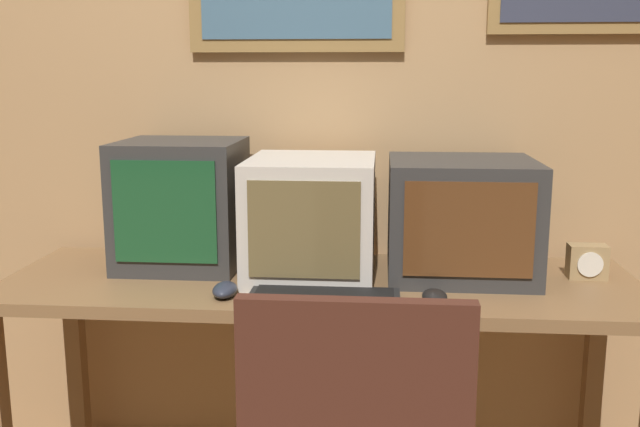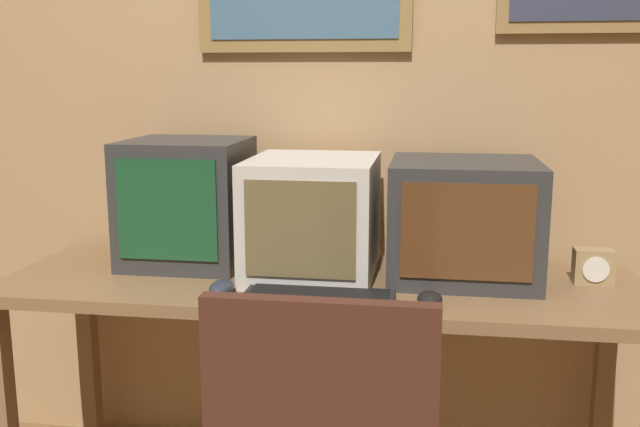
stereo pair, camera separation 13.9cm
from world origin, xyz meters
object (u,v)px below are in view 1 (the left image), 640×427
(monitor_center, at_px, (312,217))
(keyboard_main, at_px, (324,297))
(monitor_left, at_px, (182,204))
(mouse_near_keyboard, at_px, (435,296))
(desk_clock, at_px, (587,262))
(monitor_right, at_px, (461,217))
(mouse_far_corner, at_px, (225,290))

(monitor_center, distance_m, keyboard_main, 0.32)
(monitor_left, bearing_deg, mouse_near_keyboard, -22.43)
(desk_clock, bearing_deg, monitor_left, 177.67)
(monitor_right, bearing_deg, desk_clock, -3.58)
(monitor_center, bearing_deg, mouse_near_keyboard, -35.48)
(mouse_far_corner, bearing_deg, monitor_left, 122.57)
(monitor_left, height_order, mouse_near_keyboard, monitor_left)
(monitor_left, distance_m, desk_clock, 1.25)
(monitor_left, xyz_separation_m, keyboard_main, (0.48, -0.34, -0.19))
(monitor_center, bearing_deg, mouse_far_corner, -130.31)
(monitor_center, bearing_deg, keyboard_main, -77.48)
(mouse_near_keyboard, relative_size, desk_clock, 0.92)
(monitor_center, distance_m, mouse_near_keyboard, 0.47)
(monitor_center, xyz_separation_m, mouse_far_corner, (-0.22, -0.25, -0.16))
(monitor_left, xyz_separation_m, desk_clock, (1.25, -0.05, -0.15))
(monitor_left, relative_size, keyboard_main, 0.98)
(monitor_right, xyz_separation_m, mouse_far_corner, (-0.67, -0.29, -0.16))
(keyboard_main, bearing_deg, monitor_right, 38.70)
(monitor_left, height_order, mouse_far_corner, monitor_left)
(mouse_near_keyboard, xyz_separation_m, mouse_far_corner, (-0.57, -0.00, 0.00))
(monitor_center, xyz_separation_m, mouse_near_keyboard, (0.36, -0.25, -0.16))
(monitor_right, relative_size, mouse_near_keyboard, 4.22)
(mouse_near_keyboard, bearing_deg, monitor_left, 157.57)
(keyboard_main, xyz_separation_m, mouse_far_corner, (-0.28, 0.02, 0.01))
(mouse_near_keyboard, bearing_deg, keyboard_main, -176.35)
(monitor_right, distance_m, desk_clock, 0.40)
(monitor_center, relative_size, desk_clock, 3.96)
(mouse_near_keyboard, bearing_deg, monitor_right, 72.21)
(monitor_left, xyz_separation_m, mouse_near_keyboard, (0.78, -0.32, -0.18))
(keyboard_main, height_order, mouse_far_corner, mouse_far_corner)
(monitor_left, height_order, keyboard_main, monitor_left)
(keyboard_main, relative_size, mouse_near_keyboard, 3.94)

